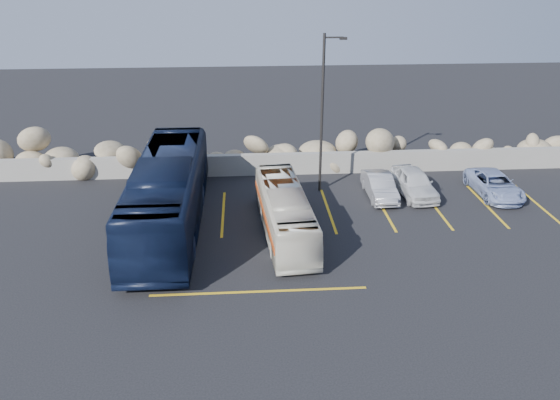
{
  "coord_description": "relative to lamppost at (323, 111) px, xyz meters",
  "views": [
    {
      "loc": [
        -1.36,
        -16.75,
        11.32
      ],
      "look_at": [
        0.04,
        4.0,
        1.97
      ],
      "focal_mm": 35.0,
      "sensor_mm": 36.0,
      "label": 1
    }
  ],
  "objects": [
    {
      "name": "tour_coach",
      "position": [
        -7.4,
        -3.65,
        -2.67
      ],
      "size": [
        2.81,
        11.72,
        3.26
      ],
      "primitive_type": "imported",
      "rotation": [
        0.0,
        0.0,
        -0.01
      ],
      "color": "black",
      "rests_on": "ground"
    },
    {
      "name": "ground",
      "position": [
        -2.56,
        -9.5,
        -4.3
      ],
      "size": [
        90.0,
        90.0,
        0.0
      ],
      "primitive_type": "plane",
      "color": "black",
      "rests_on": "ground"
    },
    {
      "name": "riprap_pile",
      "position": [
        -2.56,
        3.7,
        -3.0
      ],
      "size": [
        54.0,
        2.8,
        2.6
      ],
      "primitive_type": null,
      "color": "#8C7C5C",
      "rests_on": "ground"
    },
    {
      "name": "vintage_bus",
      "position": [
        -2.26,
        -4.79,
        -3.22
      ],
      "size": [
        2.37,
        7.8,
        2.14
      ],
      "primitive_type": "imported",
      "rotation": [
        0.0,
        0.0,
        0.08
      ],
      "color": "silver",
      "rests_on": "ground"
    },
    {
      "name": "lamppost",
      "position": [
        0.0,
        0.0,
        0.0
      ],
      "size": [
        1.14,
        0.18,
        8.0
      ],
      "color": "#292624",
      "rests_on": "ground"
    },
    {
      "name": "car_a",
      "position": [
        4.69,
        -0.9,
        -3.62
      ],
      "size": [
        1.88,
        4.06,
        1.35
      ],
      "primitive_type": "imported",
      "rotation": [
        0.0,
        0.0,
        0.07
      ],
      "color": "silver",
      "rests_on": "ground"
    },
    {
      "name": "seawall",
      "position": [
        -2.56,
        2.5,
        -3.7
      ],
      "size": [
        60.0,
        0.4,
        1.2
      ],
      "primitive_type": "cube",
      "color": "gray",
      "rests_on": "ground"
    },
    {
      "name": "car_b",
      "position": [
        2.87,
        -1.05,
        -3.71
      ],
      "size": [
        1.28,
        3.59,
        1.18
      ],
      "primitive_type": "imported",
      "rotation": [
        0.0,
        0.0,
        0.01
      ],
      "color": "#9E9EA2",
      "rests_on": "ground"
    },
    {
      "name": "parking_lines",
      "position": [
        2.09,
        -3.93,
        -4.29
      ],
      "size": [
        18.16,
        9.36,
        0.01
      ],
      "color": "gold",
      "rests_on": "ground"
    },
    {
      "name": "car_d",
      "position": [
        8.81,
        -1.22,
        -3.73
      ],
      "size": [
        1.97,
        4.13,
        1.14
      ],
      "primitive_type": "imported",
      "rotation": [
        0.0,
        0.0,
        0.02
      ],
      "color": "#8D9EC8",
      "rests_on": "ground"
    }
  ]
}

